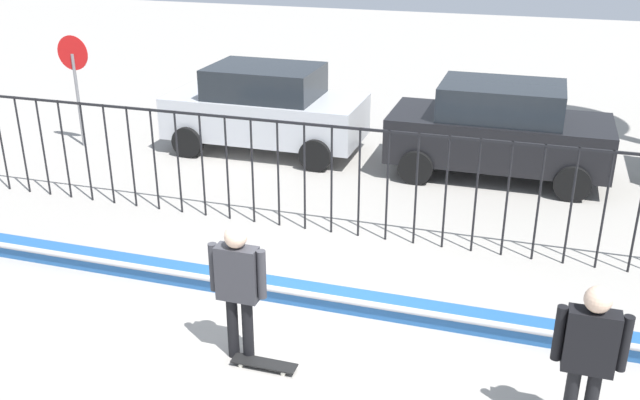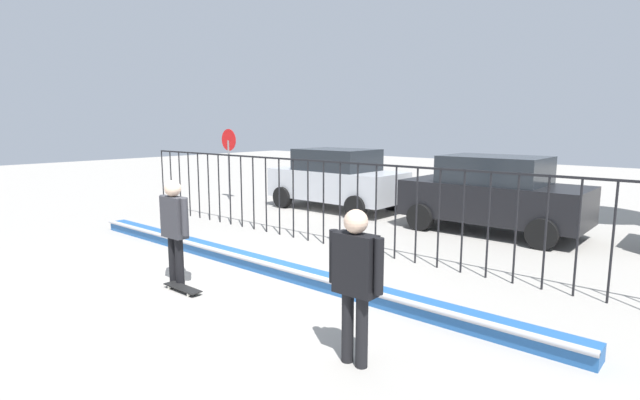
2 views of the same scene
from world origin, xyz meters
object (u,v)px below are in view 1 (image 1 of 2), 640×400
object	(u,v)px
camera_operator	(589,350)
parked_car_silver	(265,108)
stop_sign	(75,76)
skateboard	(264,363)
skateboarder	(238,281)
parked_car_black	(499,129)

from	to	relation	value
camera_operator	parked_car_silver	size ratio (longest dim) A/B	0.41
camera_operator	stop_sign	world-z (taller)	stop_sign
skateboard	camera_operator	size ratio (longest dim) A/B	0.45
skateboard	stop_sign	size ratio (longest dim) A/B	0.32
parked_car_silver	skateboarder	bearing A→B (deg)	-66.63
parked_car_silver	stop_sign	bearing A→B (deg)	-162.92
skateboard	parked_car_silver	xyz separation A→B (m)	(-2.96, 7.60, 0.91)
skateboard	parked_car_black	bearing A→B (deg)	68.57
parked_car_silver	camera_operator	bearing A→B (deg)	-45.83
skateboard	parked_car_black	distance (m)	7.83
skateboard	camera_operator	distance (m)	3.66
skateboarder	camera_operator	bearing A→B (deg)	27.48
skateboarder	camera_operator	size ratio (longest dim) A/B	1.00
camera_operator	skateboard	bearing A→B (deg)	60.95
parked_car_silver	parked_car_black	size ratio (longest dim) A/B	1.00
skateboarder	skateboard	size ratio (longest dim) A/B	2.20
skateboarder	stop_sign	xyz separation A→B (m)	(-6.73, 6.53, 0.56)
skateboard	parked_car_silver	world-z (taller)	parked_car_silver
skateboarder	stop_sign	bearing A→B (deg)	166.80
skateboard	stop_sign	xyz separation A→B (m)	(-7.08, 6.65, 1.56)
skateboarder	parked_car_silver	world-z (taller)	parked_car_silver
parked_car_black	parked_car_silver	bearing A→B (deg)	176.94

